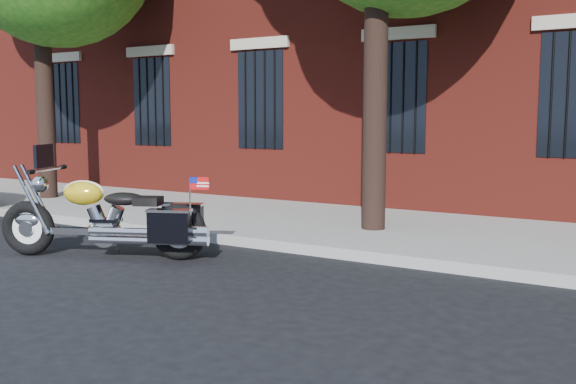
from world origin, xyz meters
The scene contains 4 objects.
ground centered at (0.00, 0.00, 0.00)m, with size 120.00×120.00×0.00m, color black.
curb centered at (0.00, 1.38, 0.07)m, with size 40.00×0.16×0.15m, color gray.
sidewalk centered at (0.00, 3.26, 0.07)m, with size 40.00×3.60×0.15m, color gray.
motorcycle centered at (-1.86, -0.17, 0.50)m, with size 2.88×1.54×1.49m.
Camera 1 is at (4.40, -6.09, 1.85)m, focal length 40.00 mm.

